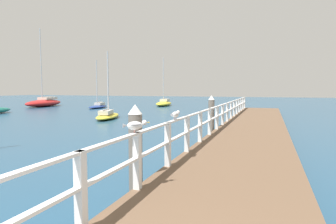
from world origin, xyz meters
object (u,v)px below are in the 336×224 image
Objects in this scene: seagull_foreground at (135,125)px; boat_2 at (44,103)px; boat_3 at (164,103)px; boat_5 at (98,106)px; seagull_background at (176,114)px; dock_piling_far at (211,116)px; dock_piling_near at (136,151)px; boat_4 at (108,115)px.

seagull_foreground is 34.92m from boat_2.
boat_5 is at bearing 42.15° from boat_3.
boat_2 is at bearing 143.25° from seagull_background.
boat_3 is (-11.02, 31.07, -1.27)m from seagull_foreground.
dock_piling_far is at bearing 126.58° from boat_5.
boat_2 is (-24.41, 23.78, -0.48)m from dock_piling_near.
boat_2 is at bearing 147.11° from dock_piling_far.
dock_piling_far is 10.51m from boat_4.
boat_2 reaches higher than seagull_foreground.
boat_3 is 1.25× the size of boat_4.
boat_2 is 8.10m from boat_5.
boat_2 is 15.23m from boat_3.
boat_5 is (-16.70, 22.09, -1.35)m from seagull_background.
boat_3 is at bearing 116.16° from seagull_background.
dock_piling_far is 24.70m from boat_3.
boat_5 is (-16.32, 15.56, -0.70)m from dock_piling_far.
dock_piling_near reaches higher than seagull_foreground.
boat_3 reaches higher than seagull_foreground.
boat_4 is at bearing 123.46° from dock_piling_near.
boat_5 is at bearing 124.71° from dock_piling_near.
dock_piling_near is 1.09m from seagull_foreground.
boat_3 is at bearing -164.75° from boat_2.
seagull_foreground is 0.04× the size of boat_2.
dock_piling_far is 0.20× the size of boat_2.
boat_3 is at bearing 154.97° from seagull_foreground.
dock_piling_far is at bearing 107.83° from boat_3.
boat_4 reaches higher than seagull_foreground.
boat_5 is at bearing 136.36° from dock_piling_far.
boat_2 is at bearing 17.61° from boat_3.
boat_2 is (-24.41, 15.78, -0.48)m from dock_piling_far.
seagull_foreground is at bearing 101.85° from boat_3.
seagull_background is 0.09× the size of boat_4.
seagull_background is 27.73m from boat_5.
dock_piling_far is 8.81m from seagull_foreground.
boat_5 is (-5.68, -6.73, -0.08)m from boat_3.
dock_piling_far is 6.58m from seagull_background.
boat_4 is at bearing 168.53° from seagull_foreground.
boat_2 is 1.53× the size of boat_3.
dock_piling_near is 28.66m from boat_5.
dock_piling_near is 7.99m from dock_piling_far.
boat_4 is (-9.31, 14.29, -1.35)m from seagull_foreground.
seagull_foreground is at bearing -84.62° from seagull_background.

